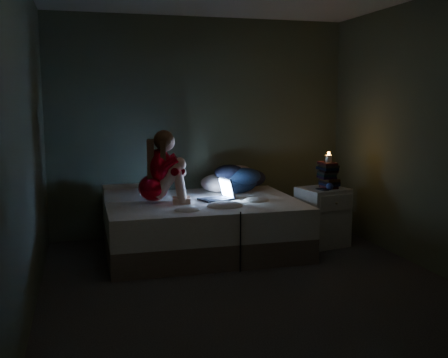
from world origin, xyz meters
name	(u,v)px	position (x,y,z in m)	size (l,w,h in m)	color
floor	(248,284)	(0.00, 0.00, -0.01)	(3.60, 3.80, 0.02)	black
wall_back	(200,128)	(0.00, 1.91, 1.30)	(3.60, 0.02, 2.60)	#46513A
wall_front	(360,164)	(0.00, -1.91, 1.30)	(3.60, 0.02, 2.60)	#46513A
wall_left	(26,143)	(-1.81, 0.00, 1.30)	(0.02, 3.80, 2.60)	#46513A
wall_right	(430,135)	(1.81, 0.00, 1.30)	(0.02, 3.80, 2.60)	#46513A
bed	(202,226)	(-0.17, 1.10, 0.28)	(2.04, 1.53, 0.56)	beige
pillow	(126,192)	(-0.95, 1.43, 0.63)	(0.48, 0.34, 0.14)	white
woman	(153,167)	(-0.69, 1.08, 0.95)	(0.48, 0.31, 0.77)	#810106
laptop	(216,189)	(-0.02, 1.08, 0.68)	(0.34, 0.24, 0.24)	black
clothes_pile	(234,177)	(0.32, 1.53, 0.73)	(0.57, 0.46, 0.34)	#0F254A
nightstand	(322,217)	(1.20, 0.99, 0.33)	(0.49, 0.44, 0.65)	silver
book_stack	(328,174)	(1.26, 1.00, 0.81)	(0.19, 0.25, 0.31)	black
candle	(329,157)	(1.26, 1.00, 1.00)	(0.07, 0.07, 0.08)	beige
phone	(320,189)	(1.11, 0.89, 0.66)	(0.07, 0.14, 0.01)	black
blue_orb	(327,187)	(1.18, 0.86, 0.69)	(0.08, 0.08, 0.08)	navy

